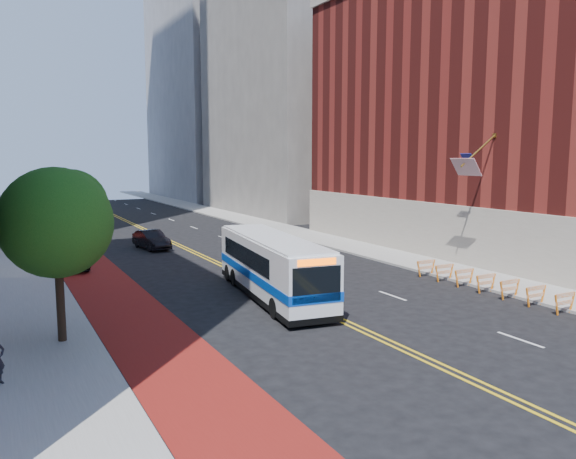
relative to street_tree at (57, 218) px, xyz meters
The scene contains 16 objects.
ground 13.68m from the street_tree, 28.25° to the right, with size 160.00×160.00×0.00m, color black.
sidewalk_left 24.45m from the street_tree, 91.81° to the left, with size 4.00×140.00×0.15m, color gray.
sidewalk_right 33.73m from the street_tree, 45.87° to the left, with size 4.00×140.00×0.15m, color gray.
bus_lane_paint 24.66m from the street_tree, 82.53° to the left, with size 3.60×140.00×0.01m, color maroon.
center_line_inner 26.84m from the street_tree, 65.21° to the left, with size 0.14×140.00×0.01m, color gold.
center_line_outer 26.99m from the street_tree, 64.51° to the left, with size 0.14×140.00×0.01m, color gold.
lane_dashes 36.09m from the street_tree, 63.34° to the left, with size 0.14×98.20×0.01m.
brick_building 34.25m from the street_tree, 10.18° to the left, with size 18.73×36.00×22.00m.
midrise_right_near 56.22m from the street_tree, 50.78° to the left, with size 18.00×26.00×40.00m, color slate.
midrise_right_far 83.25m from the street_tree, 63.91° to the left, with size 20.00×28.00×55.00m, color gray.
construction_barriers 21.43m from the street_tree, ahead, with size 1.42×10.91×1.00m.
street_tree is the anchor object (origin of this frame).
transit_bus 11.24m from the street_tree, 14.90° to the left, with size 4.04×11.75×3.17m.
car_a 15.69m from the street_tree, 82.53° to the left, with size 1.54×3.83×1.30m, color black.
car_b 22.96m from the street_tree, 67.02° to the left, with size 1.55×4.46×1.47m, color black.
car_c 31.48m from the street_tree, 86.43° to the left, with size 2.05×5.05×1.46m, color black.
Camera 1 is at (-13.47, -16.63, 7.23)m, focal length 35.00 mm.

